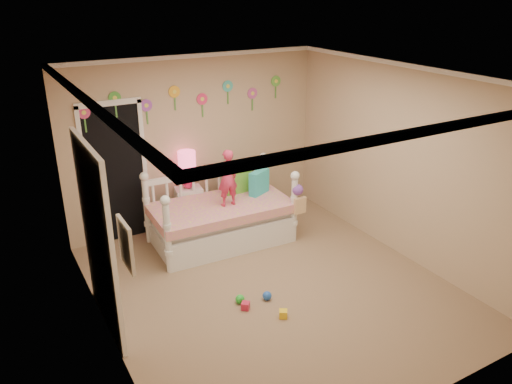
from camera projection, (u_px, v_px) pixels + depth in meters
floor at (273, 287)px, 6.27m from camera, size 4.00×4.50×0.01m
ceiling at (276, 77)px, 5.27m from camera, size 4.00×4.50×0.01m
back_wall at (196, 142)px, 7.58m from camera, size 4.00×0.01×2.60m
left_wall at (99, 230)px, 4.85m from camera, size 0.01×4.50×2.60m
right_wall at (402, 163)px, 6.69m from camera, size 0.01×4.50×2.60m
crown_molding at (276, 80)px, 5.29m from camera, size 4.00×4.50×0.06m
daybed at (221, 207)px, 7.19m from camera, size 2.05×1.16×1.09m
pillow_turquoise at (259, 182)px, 7.44m from camera, size 0.38×0.27×0.36m
pillow_lime at (237, 180)px, 7.49m from camera, size 0.42×0.17×0.39m
child at (227, 178)px, 6.95m from camera, size 0.30×0.20×0.82m
nightstand at (190, 208)px, 7.69m from camera, size 0.44×0.36×0.65m
table_lamp at (187, 164)px, 7.42m from camera, size 0.26×0.26×0.58m
closet_doorway at (116, 173)px, 7.09m from camera, size 0.90×0.04×2.07m
flower_decals at (189, 101)px, 7.28m from camera, size 3.40×0.02×0.50m
mirror_closet at (98, 239)px, 5.21m from camera, size 0.07×1.30×2.10m
wall_picture at (126, 245)px, 4.05m from camera, size 0.05×0.34×0.42m
hanging_bag at (298, 200)px, 7.13m from camera, size 0.20×0.16×0.36m
toy_scatter at (288, 313)px, 5.68m from camera, size 0.93×1.37×0.11m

